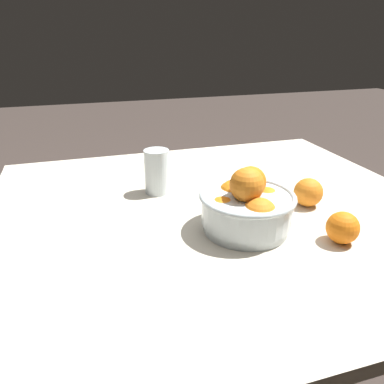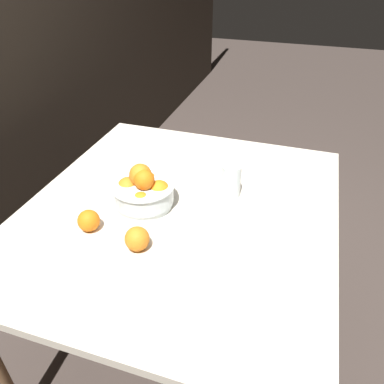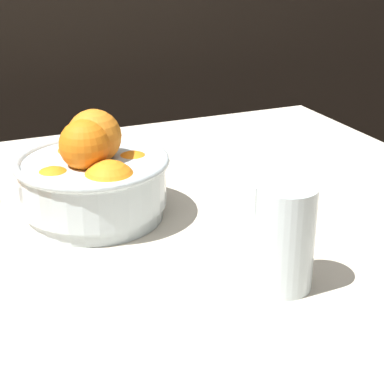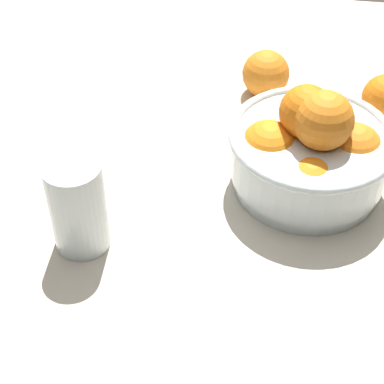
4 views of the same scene
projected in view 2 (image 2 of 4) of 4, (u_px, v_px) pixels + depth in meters
name	position (u px, v px, depth m)	size (l,w,h in m)	color
ground_plane	(183.00, 337.00, 1.73)	(12.00, 12.00, 0.00)	#3D332D
dining_table	(180.00, 225.00, 1.35)	(1.17, 1.06, 0.75)	beige
fruit_bowl	(144.00, 191.00, 1.29)	(0.22, 0.22, 0.16)	silver
juice_glass	(231.00, 182.00, 1.34)	(0.07, 0.07, 0.13)	#F4A314
orange_loose_near_bowl	(89.00, 221.00, 1.19)	(0.07, 0.07, 0.07)	orange
orange_loose_front	(137.00, 239.00, 1.12)	(0.08, 0.08, 0.08)	orange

